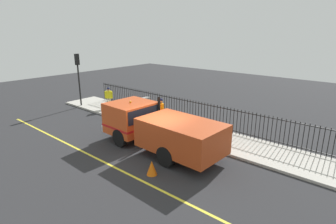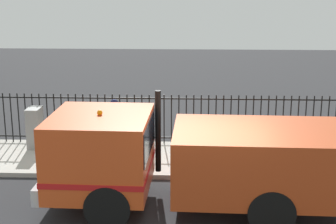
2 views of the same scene
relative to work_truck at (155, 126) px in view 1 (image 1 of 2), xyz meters
name	(u,v)px [view 1 (image 1 of 2)]	position (x,y,z in m)	size (l,w,h in m)	color
ground_plane	(159,153)	(-0.31, -0.56, -1.24)	(54.61, 54.61, 0.00)	#2B2B2D
sidewalk_slab	(197,133)	(3.05, -0.56, -1.18)	(2.79, 24.82, 0.12)	#B7B2A8
lane_marking	(122,171)	(-2.72, -0.56, -1.24)	(0.12, 22.34, 0.01)	yellow
work_truck	(155,126)	(0.00, 0.00, 0.00)	(2.57, 6.93, 2.46)	#D84C1E
worker_standing	(161,109)	(2.61, 1.91, -0.04)	(0.45, 0.56, 1.76)	orange
pedestrian_distant	(109,95)	(3.00, 7.70, -0.13)	(0.44, 0.49, 1.61)	yellow
iron_fence	(209,115)	(4.27, -0.56, -0.35)	(0.04, 21.13, 1.53)	black
traffic_light_near	(78,69)	(2.00, 10.05, 1.77)	(0.30, 0.22, 4.07)	black
utility_cabinet	(146,105)	(3.78, 4.46, -0.52)	(0.62, 0.38, 1.20)	gray
traffic_cone	(152,168)	(-2.08, -1.77, -0.92)	(0.45, 0.45, 0.64)	orange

